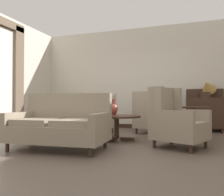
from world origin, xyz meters
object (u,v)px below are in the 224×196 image
Objects in this scene: side_table at (194,120)px; gramophone at (207,87)px; coffee_table at (117,119)px; settee at (60,126)px; armchair_foreground_right at (175,122)px; porcelain_vase at (114,108)px; armchair_far_left at (96,116)px; armchair_beside_settee at (153,116)px; sideboard at (205,112)px.

gramophone reaches higher than side_table.
settee is (-0.64, -1.12, -0.04)m from coffee_table.
settee reaches higher than side_table.
settee is 1.97m from armchair_foreground_right.
gramophone is at bearing 47.69° from porcelain_vase.
coffee_table is 1.29m from settee.
armchair_far_left is 2.44m from side_table.
porcelain_vase reaches higher than coffee_table.
sideboard reaches higher than armchair_beside_settee.
armchair_foreground_right is at bearing -14.11° from porcelain_vase.
armchair_foreground_right is at bearing -16.66° from coffee_table.
sideboard reaches higher than side_table.
armchair_beside_settee is 1.67m from gramophone.
settee is at bearing -119.64° from coffee_table.
side_table is at bearing 125.18° from armchair_far_left.
sideboard is 1.99× the size of gramophone.
armchair_beside_settee is 1.84× the size of gramophone.
armchair_far_left reaches higher than settee.
armchair_foreground_right is 2.58m from gramophone.
coffee_table is at bearing 90.08° from armchair_far_left.
armchair_foreground_right reaches higher than armchair_far_left.
porcelain_vase is 1.25m from settee.
side_table is at bearing 155.59° from armchair_beside_settee.
gramophone reaches higher than coffee_table.
armchair_far_left is (-0.23, 2.12, 0.04)m from settee.
settee reaches higher than porcelain_vase.
gramophone is at bearing -61.37° from sideboard.
coffee_table is at bearing -132.11° from gramophone.
gramophone is at bearing 47.89° from coffee_table.
sideboard is at bearing 49.93° from coffee_table.
gramophone is at bearing 78.28° from side_table.
settee is 1.57× the size of armchair_foreground_right.
armchair_beside_settee is at bearing 66.43° from porcelain_vase.
gramophone is at bearing 48.43° from settee.
side_table is at bearing 16.40° from porcelain_vase.
settee is 1.37× the size of armchair_far_left.
armchair_foreground_right is (1.82, 0.76, 0.06)m from settee.
armchair_beside_settee is (-0.65, 1.65, -0.01)m from armchair_foreground_right.
armchair_foreground_right is at bearing -105.33° from gramophone.
porcelain_vase is at bearing -130.31° from sideboard.
side_table is (0.97, -0.88, -0.02)m from armchair_beside_settee.
settee is 1.54× the size of armchair_beside_settee.
porcelain_vase is 0.32× the size of armchair_beside_settee.
settee is at bearing 137.53° from armchair_foreground_right.
gramophone reaches higher than armchair_beside_settee.
gramophone is at bearing -132.72° from armchair_beside_settee.
coffee_table is at bearing -130.07° from sideboard.
armchair_far_left is 1.43m from armchair_beside_settee.
porcelain_vase is 0.32× the size of armchair_foreground_right.
armchair_far_left is 1.12× the size of armchair_beside_settee.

